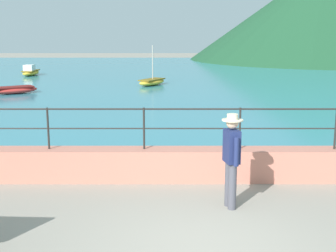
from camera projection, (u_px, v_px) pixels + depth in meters
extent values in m
plane|color=gray|center=(202.00, 247.00, 7.01)|extent=(120.00, 120.00, 0.00)
cube|color=tan|center=(192.00, 165.00, 10.07)|extent=(20.00, 0.56, 0.70)
cylinder|color=#282623|center=(49.00, 128.00, 9.92)|extent=(0.04, 0.04, 0.90)
cylinder|color=#282623|center=(145.00, 128.00, 9.91)|extent=(0.04, 0.04, 0.90)
cylinder|color=#282623|center=(241.00, 128.00, 9.91)|extent=(0.04, 0.04, 0.90)
cylinder|color=#282623|center=(336.00, 129.00, 9.91)|extent=(0.04, 0.04, 0.90)
cylinder|color=#282623|center=(193.00, 109.00, 9.83)|extent=(18.40, 0.04, 0.04)
cylinder|color=#282623|center=(193.00, 128.00, 9.91)|extent=(18.40, 0.03, 0.03)
cube|color=teal|center=(176.00, 77.00, 32.31)|extent=(64.00, 44.32, 0.06)
cone|color=#1E4C2D|center=(327.00, 11.00, 49.59)|extent=(29.16, 29.16, 10.39)
cylinder|color=#4C4C56|center=(230.00, 183.00, 8.59)|extent=(0.15, 0.15, 0.86)
cylinder|color=#4C4C56|center=(233.00, 187.00, 8.42)|extent=(0.15, 0.15, 0.86)
cube|color=navy|center=(232.00, 146.00, 8.36)|extent=(0.29, 0.40, 0.60)
cylinder|color=navy|center=(228.00, 145.00, 8.59)|extent=(0.09, 0.09, 0.52)
cylinder|color=navy|center=(237.00, 152.00, 8.13)|extent=(0.09, 0.09, 0.52)
sphere|color=beige|center=(233.00, 123.00, 8.27)|extent=(0.22, 0.22, 0.22)
cylinder|color=beige|center=(233.00, 120.00, 8.26)|extent=(0.38, 0.38, 0.02)
cylinder|color=beige|center=(233.00, 117.00, 8.25)|extent=(0.20, 0.20, 0.10)
ellipsoid|color=red|center=(15.00, 90.00, 23.45)|extent=(2.42, 2.00, 0.36)
cube|color=maroon|center=(15.00, 87.00, 23.42)|extent=(1.96, 1.63, 0.06)
ellipsoid|color=gold|center=(32.00, 73.00, 32.88)|extent=(1.01, 2.34, 0.36)
cube|color=brown|center=(31.00, 71.00, 32.85)|extent=(0.85, 1.88, 0.06)
cube|color=silver|center=(30.00, 68.00, 32.56)|extent=(0.67, 0.83, 0.40)
ellipsoid|color=gold|center=(153.00, 82.00, 27.03)|extent=(1.92, 2.44, 0.36)
cube|color=brown|center=(153.00, 79.00, 27.00)|extent=(1.58, 1.98, 0.06)
cylinder|color=#B2A899|center=(153.00, 62.00, 26.88)|extent=(0.06, 0.06, 1.93)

